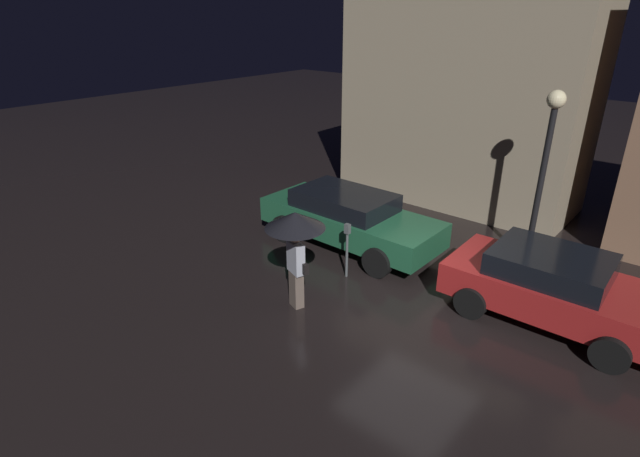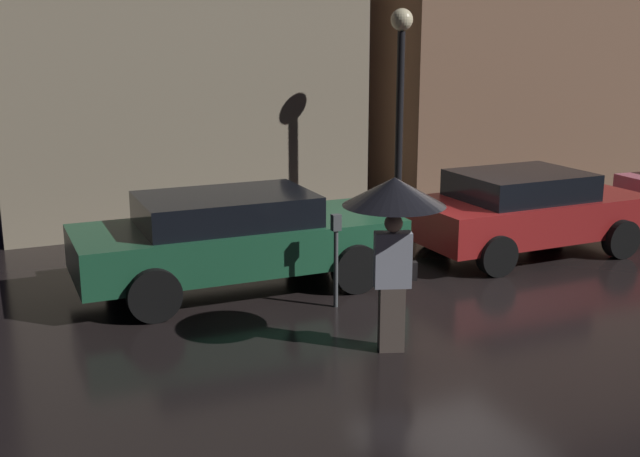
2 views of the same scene
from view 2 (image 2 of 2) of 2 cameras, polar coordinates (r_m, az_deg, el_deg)
ground_plane at (r=11.74m, az=9.76°, el=-4.45°), size 60.00×60.00×0.00m
building_facade_left at (r=16.21m, az=-10.25°, el=12.01°), size 6.95×3.00×6.32m
building_facade_right at (r=20.09m, az=15.06°, el=12.80°), size 8.02×3.00×6.80m
parked_car_green at (r=11.59m, az=-5.97°, el=-0.60°), size 4.68×1.99×1.41m
parked_car_red at (r=13.81m, az=14.35°, el=1.31°), size 4.01×2.06×1.39m
pedestrian_with_umbrella at (r=9.09m, az=5.28°, el=1.34°), size 1.18×1.18×2.07m
parking_meter at (r=10.72m, az=1.14°, el=-1.56°), size 0.12×0.10×1.29m
street_lamp_near at (r=14.71m, az=5.73°, el=10.39°), size 0.40×0.40×4.03m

